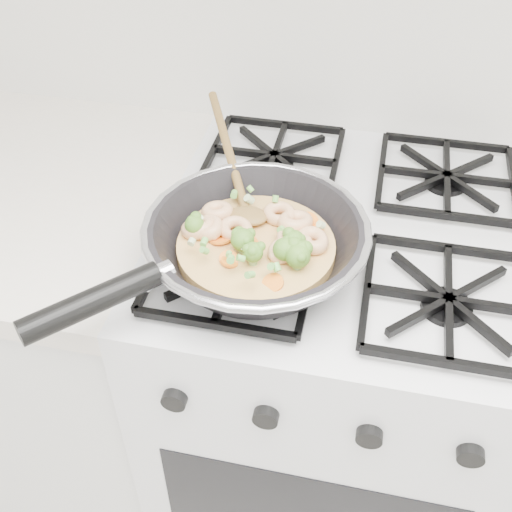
# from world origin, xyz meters

# --- Properties ---
(stove) EXTENTS (0.60, 0.60, 0.92)m
(stove) POSITION_xyz_m (0.00, 1.70, 0.46)
(stove) COLOR silver
(stove) RESTS_ON ground
(skillet) EXTENTS (0.40, 0.56, 0.10)m
(skillet) POSITION_xyz_m (-0.13, 1.57, 0.96)
(skillet) COLOR black
(skillet) RESTS_ON stove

